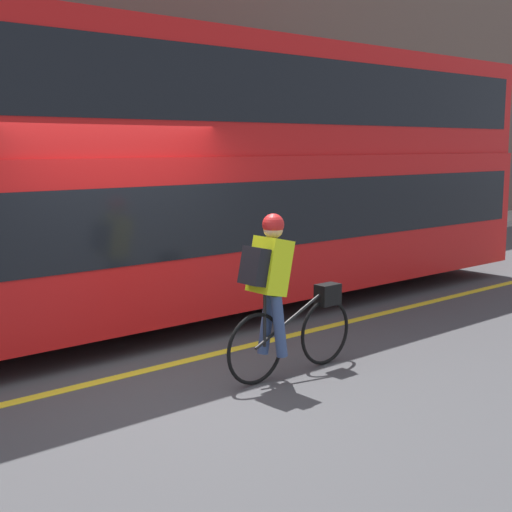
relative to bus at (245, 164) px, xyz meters
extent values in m
plane|color=#424244|center=(-2.77, -1.88, -2.02)|extent=(80.00, 80.00, 0.00)
cube|color=yellow|center=(-2.77, -1.71, -2.02)|extent=(50.00, 0.14, 0.01)
cylinder|color=black|center=(3.06, 0.00, -1.56)|extent=(0.93, 0.30, 0.93)
cylinder|color=black|center=(-3.06, 0.00, -1.56)|extent=(0.93, 0.30, 0.93)
cube|color=red|center=(0.00, 0.00, -0.80)|extent=(9.88, 2.57, 1.88)
cube|color=black|center=(0.00, 0.00, -0.58)|extent=(9.48, 2.59, 0.83)
cube|color=red|center=(0.00, 0.00, 0.88)|extent=(9.88, 2.47, 1.49)
cube|color=black|center=(0.00, 0.00, 0.96)|extent=(9.48, 2.49, 0.83)
torus|color=black|center=(-1.24, -2.76, -1.67)|extent=(0.70, 0.04, 0.70)
torus|color=black|center=(-2.21, -2.76, -1.67)|extent=(0.70, 0.04, 0.70)
cylinder|color=black|center=(-1.72, -2.76, -1.44)|extent=(0.98, 0.03, 0.48)
cylinder|color=black|center=(-2.09, -2.76, -1.41)|extent=(0.03, 0.03, 0.52)
cube|color=black|center=(-1.21, -2.76, -1.27)|extent=(0.26, 0.16, 0.22)
cube|color=#D8EA19|center=(-2.02, -2.76, -0.88)|extent=(0.37, 0.32, 0.58)
cube|color=black|center=(-2.22, -2.76, -0.86)|extent=(0.21, 0.26, 0.38)
cylinder|color=#384C7A|center=(-1.98, -2.67, -1.46)|extent=(0.22, 0.11, 0.63)
cylinder|color=#384C7A|center=(-1.98, -2.85, -1.46)|extent=(0.20, 0.11, 0.63)
sphere|color=tan|center=(-1.98, -2.76, -0.52)|extent=(0.19, 0.19, 0.19)
sphere|color=red|center=(-1.98, -2.76, -0.48)|extent=(0.21, 0.21, 0.21)
cylinder|color=#59595B|center=(0.65, 3.44, -0.48)|extent=(0.07, 0.07, 2.76)
cube|color=#1959B2|center=(0.65, 3.39, 0.66)|extent=(0.36, 0.02, 0.36)
camera|label=1|loc=(-6.56, -7.76, 0.27)|focal=50.00mm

